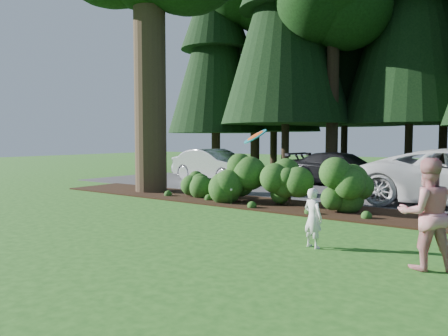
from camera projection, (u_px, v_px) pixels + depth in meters
name	position (u px, v px, depth m)	size (l,w,h in m)	color
ground	(180.00, 217.00, 11.86)	(80.00, 80.00, 0.00)	#205117
mulch_bed	(246.00, 202.00, 14.47)	(16.00, 2.50, 0.05)	black
driveway	(303.00, 190.00, 17.88)	(22.00, 6.00, 0.03)	#38383A
shrub_row	(264.00, 180.00, 13.87)	(6.53, 1.60, 1.61)	#193E13
lily_cluster	(223.00, 190.00, 13.93)	(0.69, 0.09, 0.57)	#193E13
tree_wall	(381.00, 5.00, 24.20)	(25.66, 12.15, 17.09)	black
car_silver_wagon	(214.00, 165.00, 21.36)	(1.65, 4.75, 1.56)	#B6B7BC
car_dark_suv	(342.00, 169.00, 19.22)	(2.05, 5.03, 1.46)	black
child	(313.00, 218.00, 8.52)	(0.43, 0.28, 1.18)	silver
adult	(426.00, 214.00, 7.11)	(0.89, 0.69, 1.83)	#AB1629
frisbee	(255.00, 136.00, 9.30)	(0.60, 0.52, 0.43)	#177482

